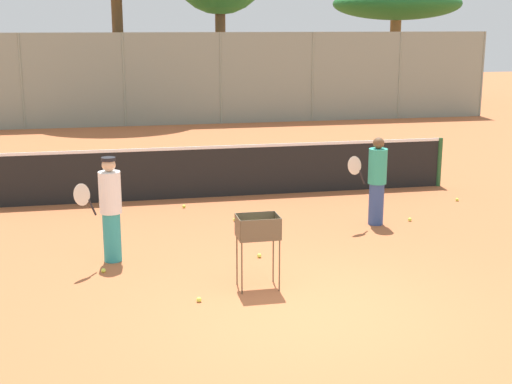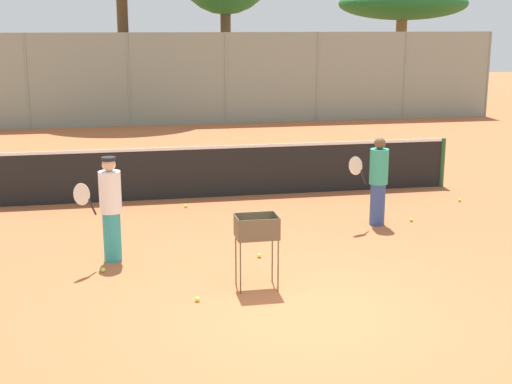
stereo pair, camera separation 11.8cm
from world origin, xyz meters
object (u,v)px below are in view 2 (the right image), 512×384
(ball_cart, at_px, (256,233))
(parked_car, at_px, (209,95))
(tennis_net, at_px, (227,170))
(player_red_cap, at_px, (378,180))
(player_white_outfit, at_px, (110,208))

(ball_cart, relative_size, parked_car, 0.24)
(tennis_net, relative_size, player_red_cap, 6.15)
(player_white_outfit, height_order, ball_cart, player_white_outfit)
(player_white_outfit, height_order, parked_car, parked_car)
(parked_car, bearing_deg, player_red_cap, -87.71)
(player_white_outfit, distance_m, player_red_cap, 4.75)
(player_white_outfit, xyz_separation_m, parked_car, (3.93, 18.40, -0.17))
(player_white_outfit, relative_size, ball_cart, 1.57)
(parked_car, bearing_deg, ball_cart, -95.78)
(player_white_outfit, distance_m, ball_cart, 2.46)
(tennis_net, xyz_separation_m, ball_cart, (-0.43, -5.25, 0.22))
(tennis_net, bearing_deg, parked_car, 83.82)
(parked_car, bearing_deg, tennis_net, -96.18)
(tennis_net, height_order, player_red_cap, player_red_cap)
(ball_cart, height_order, parked_car, parked_car)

